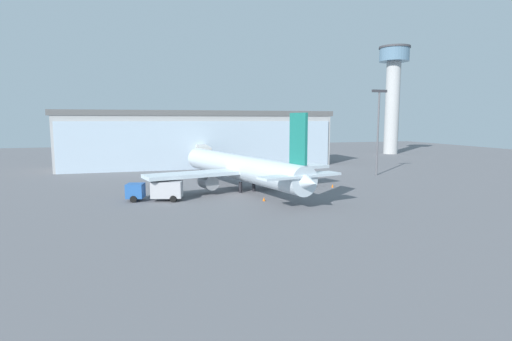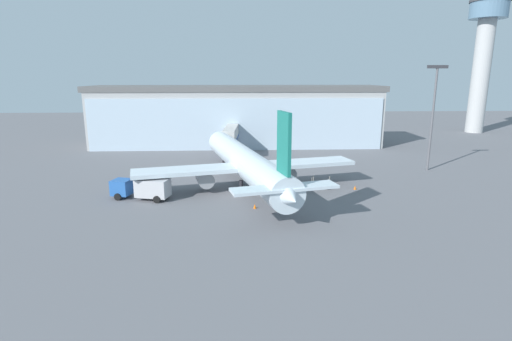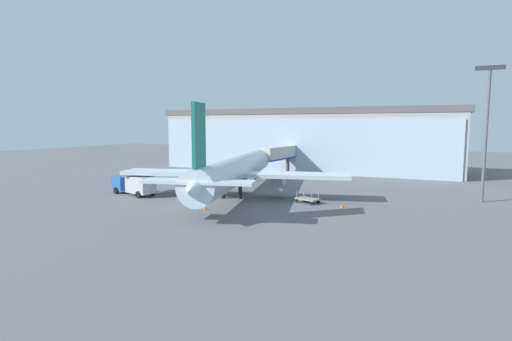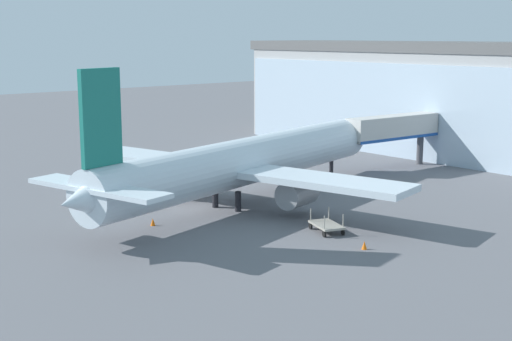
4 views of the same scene
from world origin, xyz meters
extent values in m
plane|color=slate|center=(0.00, 0.00, 0.00)|extent=(240.00, 240.00, 0.00)
cube|color=#A4A4A4|center=(0.00, 38.38, 5.87)|extent=(61.26, 13.05, 11.74)
cube|color=silver|center=(-0.03, 31.83, 5.28)|extent=(59.99, 0.54, 10.56)
cube|color=#595959|center=(0.00, 38.38, 12.34)|extent=(62.49, 13.31, 1.20)
cube|color=beige|center=(-1.13, 25.88, 4.33)|extent=(2.96, 11.68, 2.40)
cube|color=#194799|center=(-1.13, 25.88, 3.28)|extent=(3.00, 11.69, 0.30)
cylinder|color=#4C4C51|center=(-0.85, 30.20, 1.57)|extent=(0.70, 0.70, 3.13)
cylinder|color=#B4B4B4|center=(64.33, 55.77, 14.57)|extent=(4.42, 4.42, 29.14)
cylinder|color=slate|center=(64.33, 55.77, 31.14)|extent=(9.11, 9.11, 4.00)
cylinder|color=#3F3F44|center=(64.33, 55.77, 33.44)|extent=(9.57, 9.57, 0.60)
cylinder|color=#59595E|center=(31.11, 12.65, 8.06)|extent=(0.36, 0.36, 16.13)
cube|color=#333338|center=(31.11, 12.65, 16.38)|extent=(3.20, 0.40, 0.50)
cylinder|color=silver|center=(1.04, 4.37, 3.52)|extent=(11.87, 33.99, 3.84)
cone|color=silver|center=(-3.03, 20.90, 3.52)|extent=(4.44, 3.83, 3.84)
cone|color=silver|center=(5.11, -12.17, 3.52)|extent=(4.31, 4.71, 3.45)
cube|color=silver|center=(1.45, 2.72, 3.14)|extent=(30.26, 11.28, 0.50)
cube|color=silver|center=(4.87, -11.19, 4.10)|extent=(11.25, 4.96, 0.30)
cube|color=#197266|center=(4.75, -10.71, 8.56)|extent=(1.11, 3.19, 6.24)
cylinder|color=gray|center=(-4.23, 1.83, 1.79)|extent=(2.80, 3.61, 2.10)
cylinder|color=gray|center=(6.89, 4.57, 1.79)|extent=(2.80, 3.61, 2.10)
cylinder|color=black|center=(0.57, 1.47, 0.80)|extent=(0.50, 0.50, 1.60)
cylinder|color=black|center=(2.81, 2.02, 0.80)|extent=(0.50, 0.50, 1.60)
cylinder|color=black|center=(-2.31, 17.99, 0.80)|extent=(0.40, 0.40, 1.60)
cube|color=#2659A5|center=(-14.46, -0.49, 1.40)|extent=(2.68, 2.68, 1.90)
cube|color=#B2B2B7|center=(-10.39, -1.54, 1.55)|extent=(4.42, 3.13, 2.20)
cylinder|color=black|center=(-14.73, -1.56, 0.45)|extent=(0.95, 0.51, 0.90)
cylinder|color=black|center=(-14.18, 0.57, 0.45)|extent=(0.95, 0.51, 0.90)
cylinder|color=black|center=(-9.69, -2.85, 0.45)|extent=(0.95, 0.51, 0.90)
cylinder|color=black|center=(-9.15, -0.72, 0.45)|extent=(0.95, 0.51, 0.90)
cube|color=#9E998C|center=(11.53, 3.00, 0.52)|extent=(3.18, 2.46, 0.16)
cylinder|color=black|center=(12.83, 3.30, 0.22)|extent=(0.45, 0.26, 0.44)
cylinder|color=#9E998C|center=(12.83, 3.30, 1.05)|extent=(0.08, 0.08, 0.90)
cylinder|color=black|center=(12.34, 1.94, 0.22)|extent=(0.45, 0.26, 0.44)
cylinder|color=#9E998C|center=(12.34, 1.94, 1.05)|extent=(0.08, 0.08, 0.90)
cylinder|color=black|center=(10.72, 4.06, 0.22)|extent=(0.45, 0.26, 0.44)
cylinder|color=#9E998C|center=(10.72, 4.06, 1.05)|extent=(0.08, 0.08, 0.90)
cylinder|color=black|center=(10.23, 2.71, 0.22)|extent=(0.45, 0.26, 0.44)
cylinder|color=#9E998C|center=(10.23, 2.71, 1.05)|extent=(0.08, 0.08, 0.90)
cone|color=orange|center=(2.09, -5.42, 0.28)|extent=(0.36, 0.36, 0.55)
cone|color=orange|center=(16.02, 1.89, 0.28)|extent=(0.36, 0.36, 0.55)
camera|label=1|loc=(-13.78, -55.63, 10.78)|focal=28.00mm
camera|label=2|loc=(0.23, -49.51, 15.11)|focal=28.00mm
camera|label=3|loc=(25.61, -43.50, 9.50)|focal=28.00mm
camera|label=4|loc=(45.35, -32.35, 13.71)|focal=50.00mm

